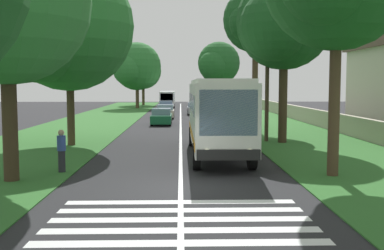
{
  "coord_description": "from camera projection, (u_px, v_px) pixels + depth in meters",
  "views": [
    {
      "loc": [
        -15.48,
        -0.01,
        3.5
      ],
      "look_at": [
        6.29,
        -0.54,
        1.6
      ],
      "focal_mm": 43.41,
      "sensor_mm": 36.0,
      "label": 1
    }
  ],
  "objects": [
    {
      "name": "ground",
      "position": [
        181.0,
        188.0,
        15.72
      ],
      "size": [
        160.0,
        160.0,
        0.0
      ],
      "primitive_type": "plane",
      "color": "#262628"
    },
    {
      "name": "grass_verge_left",
      "position": [
        56.0,
        138.0,
        30.46
      ],
      "size": [
        120.0,
        8.0,
        0.04
      ],
      "primitive_type": "cube",
      "color": "#2D6628",
      "rests_on": "ground"
    },
    {
      "name": "grass_verge_right",
      "position": [
        304.0,
        137.0,
        30.86
      ],
      "size": [
        120.0,
        8.0,
        0.04
      ],
      "primitive_type": "cube",
      "color": "#2D6628",
      "rests_on": "ground"
    },
    {
      "name": "centre_line",
      "position": [
        181.0,
        138.0,
        30.66
      ],
      "size": [
        110.0,
        0.16,
        0.01
      ],
      "primitive_type": "cube",
      "color": "silver",
      "rests_on": "ground"
    },
    {
      "name": "coach_bus",
      "position": [
        217.0,
        112.0,
        22.88
      ],
      "size": [
        11.16,
        2.62,
        3.73
      ],
      "color": "silver",
      "rests_on": "ground"
    },
    {
      "name": "zebra_crossing",
      "position": [
        181.0,
        220.0,
        12.05
      ],
      "size": [
        4.05,
        6.8,
        0.01
      ],
      "color": "silver",
      "rests_on": "ground"
    },
    {
      "name": "trailing_car_0",
      "position": [
        161.0,
        117.0,
        40.7
      ],
      "size": [
        4.3,
        1.78,
        1.43
      ],
      "color": "#145933",
      "rests_on": "ground"
    },
    {
      "name": "trailing_car_1",
      "position": [
        165.0,
        112.0,
        48.33
      ],
      "size": [
        4.3,
        1.78,
        1.43
      ],
      "color": "#B7A893",
      "rests_on": "ground"
    },
    {
      "name": "trailing_car_2",
      "position": [
        195.0,
        109.0,
        54.27
      ],
      "size": [
        4.3,
        1.78,
        1.43
      ],
      "color": "gray",
      "rests_on": "ground"
    },
    {
      "name": "trailing_car_3",
      "position": [
        166.0,
        107.0,
        59.68
      ],
      "size": [
        4.3,
        1.78,
        1.43
      ],
      "color": "navy",
      "rests_on": "ground"
    },
    {
      "name": "trailing_minibus_0",
      "position": [
        167.0,
        98.0,
        67.97
      ],
      "size": [
        6.0,
        2.14,
        2.53
      ],
      "color": "silver",
      "rests_on": "ground"
    },
    {
      "name": "roadside_tree_left_0",
      "position": [
        142.0,
        72.0,
        78.7
      ],
      "size": [
        7.25,
        6.13,
        8.84
      ],
      "color": "#4C3826",
      "rests_on": "grass_verge_left"
    },
    {
      "name": "roadside_tree_left_1",
      "position": [
        4.0,
        5.0,
        16.36
      ],
      "size": [
        6.76,
        5.96,
        9.39
      ],
      "color": "#3D2D1E",
      "rests_on": "grass_verge_left"
    },
    {
      "name": "roadside_tree_left_2",
      "position": [
        136.0,
        68.0,
        68.26
      ],
      "size": [
        8.56,
        7.04,
        9.66
      ],
      "color": "#4C3826",
      "rests_on": "grass_verge_left"
    },
    {
      "name": "roadside_tree_left_4",
      "position": [
        64.0,
        30.0,
        26.08
      ],
      "size": [
        9.2,
        7.44,
        10.42
      ],
      "color": "#4C3826",
      "rests_on": "grass_verge_left"
    },
    {
      "name": "roadside_tree_right_0",
      "position": [
        281.0,
        25.0,
        27.35
      ],
      "size": [
        7.19,
        5.69,
        10.01
      ],
      "color": "#3D2D1E",
      "rests_on": "grass_verge_right"
    },
    {
      "name": "roadside_tree_right_3",
      "position": [
        218.0,
        64.0,
        76.14
      ],
      "size": [
        8.15,
        6.93,
        10.5
      ],
      "color": "#3D2D1E",
      "rests_on": "grass_verge_right"
    },
    {
      "name": "roadside_tree_right_4",
      "position": [
        254.0,
        22.0,
        35.15
      ],
      "size": [
        5.59,
        4.95,
        10.83
      ],
      "color": "#4C3826",
      "rests_on": "grass_verge_right"
    },
    {
      "name": "utility_pole",
      "position": [
        267.0,
        70.0,
        28.08
      ],
      "size": [
        0.24,
        1.4,
        8.41
      ],
      "color": "#473828",
      "rests_on": "grass_verge_right"
    },
    {
      "name": "roadside_wall",
      "position": [
        330.0,
        121.0,
        35.86
      ],
      "size": [
        70.0,
        0.4,
        1.35
      ],
      "primitive_type": "cube",
      "color": "#B2A893",
      "rests_on": "grass_verge_right"
    },
    {
      "name": "pedestrian",
      "position": [
        62.0,
        150.0,
        18.36
      ],
      "size": [
        0.34,
        0.34,
        1.69
      ],
      "color": "#26262D",
      "rests_on": "grass_verge_left"
    }
  ]
}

